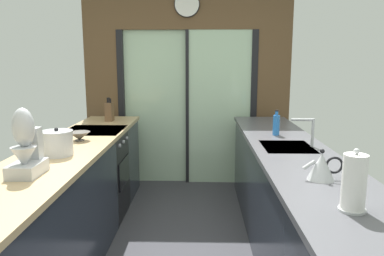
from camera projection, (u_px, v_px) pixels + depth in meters
The scene contains 13 objects.
ground_plane at pixel (180, 247), 3.30m from camera, with size 5.04×7.60×0.02m, color #38383D.
back_wall_unit at pixel (187, 68), 4.80m from camera, with size 2.64×0.12×2.70m.
left_counter_run at pixel (54, 218), 2.78m from camera, with size 0.62×3.80×0.92m.
right_counter_run at pixel (295, 211), 2.90m from camera, with size 0.62×3.80×0.92m.
sink_faucet at pixel (309, 128), 3.03m from camera, with size 0.19×0.02×0.24m.
oven_range at pixel (96, 174), 3.88m from camera, with size 0.60×0.60×0.92m.
mixing_bowl_far at pixel (79, 136), 3.28m from camera, with size 0.19×0.19×0.08m.
knife_block at pixel (109, 112), 4.35m from camera, with size 0.08×0.14×0.27m.
stand_mixer at pixel (26, 150), 2.28m from camera, with size 0.17×0.27×0.42m.
stock_pot at pixel (57, 143), 2.77m from camera, with size 0.23×0.23×0.21m.
kettle at pixel (322, 166), 2.20m from camera, with size 0.24×0.16×0.19m.
soap_bottle at pixel (276, 124), 3.52m from camera, with size 0.06×0.06×0.24m.
paper_towel_roll at pixel (354, 183), 1.73m from camera, with size 0.13×0.13×0.30m.
Camera 1 is at (0.18, -2.46, 1.62)m, focal length 34.95 mm.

